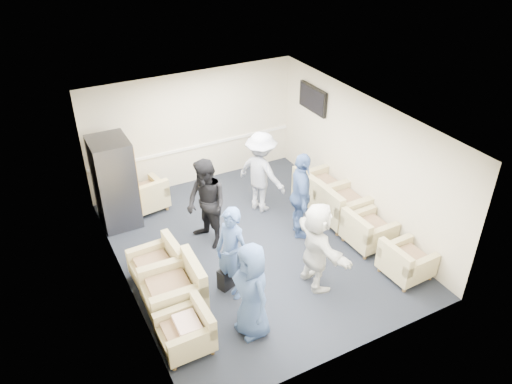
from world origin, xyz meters
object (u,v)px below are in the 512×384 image
armchair_left_mid (177,290)px  person_mid_left (232,253)px  armchair_right_near (404,263)px  person_front_left (252,291)px  armchair_right_far (318,190)px  vending_machine (115,182)px  armchair_right_midnear (366,232)px  armchair_left_near (188,332)px  armchair_left_far (160,266)px  person_back_right (261,172)px  armchair_corner (146,197)px  person_back_left (207,204)px  person_front_right (317,246)px  person_mid_right (301,196)px  armchair_right_midfar (340,207)px

armchair_left_mid → person_mid_left: bearing=85.1°
armchair_left_mid → armchair_right_near: bearing=75.2°
armchair_left_mid → person_front_left: bearing=41.5°
armchair_right_far → vending_machine: size_ratio=0.52×
armchair_right_far → person_front_left: 4.02m
armchair_left_mid → armchair_right_near: armchair_left_mid is taller
vending_machine → person_mid_left: size_ratio=1.10×
armchair_left_mid → armchair_right_midnear: bearing=90.2°
armchair_left_near → person_front_left: person_front_left is taller
armchair_left_far → armchair_right_far: 4.01m
armchair_left_far → person_back_right: bearing=112.1°
armchair_corner → vending_machine: bearing=7.3°
armchair_left_far → person_front_left: size_ratio=0.51×
vending_machine → person_back_left: (1.36, -1.57, -0.04)m
armchair_left_mid → person_back_right: bearing=129.0°
armchair_left_near → armchair_left_far: 1.66m
armchair_right_far → armchair_left_near: bearing=117.4°
armchair_left_far → person_front_right: size_ratio=0.51×
armchair_corner → person_mid_right: size_ratio=0.51×
person_back_right → armchair_left_far: bearing=91.0°
armchair_left_far → person_back_left: bearing=115.4°
person_back_left → armchair_left_near: bearing=-43.2°
armchair_right_midfar → person_mid_left: 3.12m
armchair_left_mid → armchair_right_near: 4.08m
armchair_right_midfar → armchair_right_far: 0.77m
armchair_left_near → armchair_right_midnear: size_ratio=0.92×
person_front_left → person_front_right: same height
armchair_right_near → person_back_right: size_ratio=0.45×
armchair_left_near → armchair_corner: (0.60, 4.05, 0.02)m
armchair_left_far → armchair_right_far: bearing=98.9°
armchair_left_near → armchair_left_mid: armchair_left_mid is taller
armchair_left_mid → armchair_corner: (0.45, 3.16, -0.05)m
armchair_right_near → person_mid_right: bearing=23.8°
armchair_right_midfar → vending_machine: bearing=61.4°
person_back_left → person_back_right: (1.52, 0.61, -0.01)m
armchair_left_mid → armchair_right_midfar: (3.92, 0.79, -0.00)m
armchair_right_midfar → armchair_corner: armchair_right_midfar is taller
vending_machine → person_back_right: 3.04m
armchair_right_near → person_back_left: 3.82m
armchair_left_far → armchair_right_far: armchair_right_far is taller
armchair_left_mid → armchair_right_midnear: armchair_left_mid is taller
armchair_right_far → armchair_left_mid: bearing=108.0°
armchair_right_near → armchair_corner: bearing=36.1°
person_mid_right → person_back_right: bearing=35.4°
armchair_right_near → person_front_right: 1.73m
armchair_right_midnear → armchair_right_near: bearing=179.8°
armchair_right_far → person_back_right: 1.39m
armchair_left_near → person_back_left: (1.31, 2.30, 0.61)m
armchair_corner → person_front_right: 4.24m
armchair_left_near → armchair_corner: 4.09m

